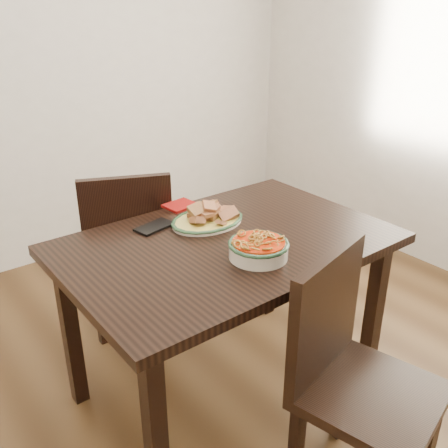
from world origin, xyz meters
TOP-DOWN VIEW (x-y plane):
  - floor at (0.00, 0.00)m, footprint 3.50×3.50m
  - wall_back at (0.00, 1.75)m, footprint 3.50×0.10m
  - dining_table at (-0.05, 0.03)m, footprint 1.28×0.86m
  - chair_far at (-0.15, 0.69)m, footprint 0.55×0.55m
  - chair_near at (-0.01, -0.59)m, footprint 0.51×0.51m
  - fish_plate at (-0.02, 0.20)m, footprint 0.32×0.25m
  - noodle_bowl at (-0.05, -0.16)m, footprint 0.23×0.23m
  - smartphone at (-0.22, 0.30)m, footprint 0.18×0.12m
  - napkin at (-0.01, 0.43)m, footprint 0.15×0.13m

SIDE VIEW (x-z plane):
  - floor at x=0.00m, z-range 0.00..0.00m
  - chair_far at x=-0.15m, z-range 0.05..0.94m
  - chair_near at x=-0.01m, z-range 0.05..0.94m
  - dining_table at x=-0.05m, z-range 0.28..1.03m
  - smartphone at x=-0.22m, z-range 0.75..0.76m
  - napkin at x=-0.01m, z-range 0.75..0.76m
  - noodle_bowl at x=-0.05m, z-range 0.75..0.84m
  - fish_plate at x=-0.02m, z-range 0.74..0.85m
  - wall_back at x=0.00m, z-range 0.00..2.60m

